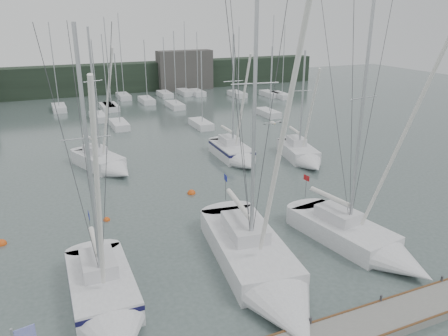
# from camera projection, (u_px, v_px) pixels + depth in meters

# --- Properties ---
(ground) EXTENTS (160.00, 160.00, 0.00)m
(ground) POSITION_uv_depth(u_px,v_px,m) (232.00, 291.00, 22.23)
(ground) COLOR #455451
(ground) RESTS_ON ground
(far_treeline) EXTENTS (90.00, 4.00, 5.00)m
(far_treeline) POSITION_uv_depth(u_px,v_px,m) (82.00, 80.00, 74.91)
(far_treeline) COLOR black
(far_treeline) RESTS_ON ground
(far_building_right) EXTENTS (10.00, 3.00, 7.00)m
(far_building_right) POSITION_uv_depth(u_px,v_px,m) (185.00, 70.00, 79.64)
(far_building_right) COLOR #413E3B
(far_building_right) RESTS_ON ground
(mast_forest) EXTENTS (60.61, 27.42, 14.59)m
(mast_forest) POSITION_uv_depth(u_px,v_px,m) (125.00, 106.00, 63.94)
(mast_forest) COLOR silver
(mast_forest) RESTS_ON ground
(sailboat_near_left) EXTENTS (3.07, 9.01, 14.09)m
(sailboat_near_left) POSITION_uv_depth(u_px,v_px,m) (107.00, 305.00, 20.23)
(sailboat_near_left) COLOR silver
(sailboat_near_left) RESTS_ON ground
(sailboat_near_center) EXTENTS (5.14, 12.94, 17.29)m
(sailboat_near_center) POSITION_uv_depth(u_px,v_px,m) (264.00, 275.00, 22.58)
(sailboat_near_center) COLOR silver
(sailboat_near_center) RESTS_ON ground
(sailboat_near_right) EXTENTS (4.50, 9.98, 15.23)m
(sailboat_near_right) POSITION_uv_depth(u_px,v_px,m) (369.00, 245.00, 25.57)
(sailboat_near_right) COLOR silver
(sailboat_near_right) RESTS_ON ground
(sailboat_mid_b) EXTENTS (5.08, 7.98, 13.16)m
(sailboat_mid_b) POSITION_uv_depth(u_px,v_px,m) (107.00, 165.00, 38.97)
(sailboat_mid_b) COLOR silver
(sailboat_mid_b) RESTS_ON ground
(sailboat_mid_d) EXTENTS (2.91, 7.92, 12.48)m
(sailboat_mid_d) POSITION_uv_depth(u_px,v_px,m) (237.00, 155.00, 41.54)
(sailboat_mid_d) COLOR silver
(sailboat_mid_d) RESTS_ON ground
(sailboat_mid_e) EXTENTS (4.02, 8.12, 11.02)m
(sailboat_mid_e) POSITION_uv_depth(u_px,v_px,m) (303.00, 156.00, 41.30)
(sailboat_mid_e) COLOR silver
(sailboat_mid_e) RESTS_ON ground
(buoy_a) EXTENTS (0.46, 0.46, 0.46)m
(buoy_a) POSITION_uv_depth(u_px,v_px,m) (107.00, 220.00, 29.86)
(buoy_a) COLOR #D14B12
(buoy_a) RESTS_ON ground
(buoy_b) EXTENTS (0.65, 0.65, 0.65)m
(buoy_b) POSITION_uv_depth(u_px,v_px,m) (191.00, 194.00, 34.26)
(buoy_b) COLOR #D14B12
(buoy_b) RESTS_ON ground
(buoy_c) EXTENTS (0.63, 0.63, 0.63)m
(buoy_c) POSITION_uv_depth(u_px,v_px,m) (2.00, 244.00, 26.76)
(buoy_c) COLOR #D14B12
(buoy_c) RESTS_ON ground
(seagull) EXTENTS (0.89, 0.40, 0.18)m
(seagull) POSITION_uv_depth(u_px,v_px,m) (273.00, 123.00, 20.71)
(seagull) COLOR silver
(seagull) RESTS_ON ground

